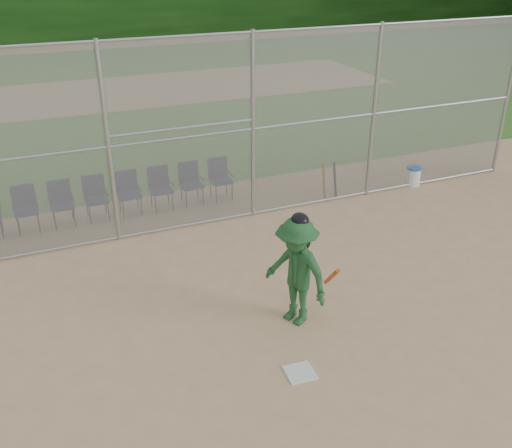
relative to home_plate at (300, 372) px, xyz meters
name	(u,v)px	position (x,y,z in m)	size (l,w,h in m)	color
ground	(323,360)	(0.44, 0.11, -0.01)	(100.00, 100.00, 0.00)	tan
grass_strip	(106,93)	(0.44, 18.11, 0.00)	(100.00, 100.00, 0.00)	#30641E
dirt_patch_far	(106,93)	(0.44, 18.11, 0.00)	(24.00, 24.00, 0.00)	tan
backstop_fence	(208,131)	(0.44, 5.11, 2.06)	(16.09, 0.09, 4.00)	gray
home_plate	(300,372)	(0.00, 0.00, 0.00)	(0.41, 0.41, 0.02)	silver
batter_at_plate	(296,271)	(0.50, 1.18, 0.91)	(1.08, 1.40, 1.91)	#1F4F27
water_cooler	(413,176)	(5.84, 5.17, 0.23)	(0.38, 0.38, 0.48)	white
spare_bats	(329,180)	(3.51, 5.34, 0.41)	(0.36, 0.24, 0.85)	#D84C14
chair_2	(26,210)	(-3.25, 6.28, 0.47)	(0.54, 0.52, 0.96)	#111B3E
chair_3	(62,204)	(-2.52, 6.28, 0.47)	(0.54, 0.52, 0.96)	#111B3E
chair_4	(96,199)	(-1.80, 6.28, 0.47)	(0.54, 0.52, 0.96)	#111B3E
chair_5	(129,194)	(-1.07, 6.28, 0.47)	(0.54, 0.52, 0.96)	#111B3E
chair_6	(161,189)	(-0.35, 6.28, 0.47)	(0.54, 0.52, 0.96)	#111B3E
chair_7	(192,184)	(0.38, 6.28, 0.47)	(0.54, 0.52, 0.96)	#111B3E
chair_8	(221,180)	(1.10, 6.28, 0.47)	(0.54, 0.52, 0.96)	#111B3E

